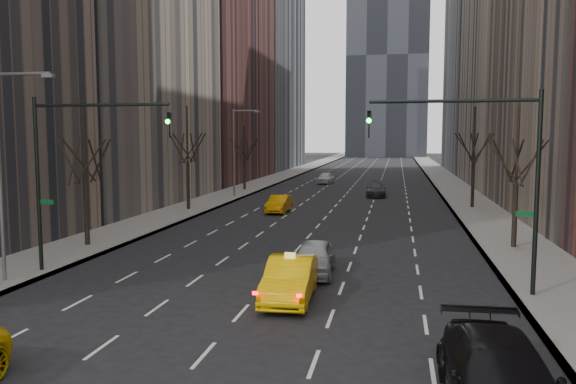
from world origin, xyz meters
The scene contains 20 objects.
sidewalk_left centered at (-12.25, 70.00, 0.07)m, with size 4.50×320.00×0.15m, color slate.
sidewalk_right centered at (12.25, 70.00, 0.07)m, with size 4.50×320.00×0.15m, color slate.
bld_left_far centered at (-21.50, 66.00, 22.00)m, with size 14.00×28.00×44.00m, color brown.
bld_left_deep centered at (-21.50, 96.00, 30.00)m, with size 14.00×30.00×60.00m, color slate.
bld_right_deep centered at (21.50, 95.00, 29.00)m, with size 14.00×30.00×58.00m, color slate.
tree_lw_b centered at (-12.00, 18.00, 3.72)m, with size 3.36×3.50×7.82m.
tree_lw_c centered at (-12.00, 34.00, 4.04)m, with size 3.36×3.50×8.74m.
tree_lw_d centered at (-12.00, 52.00, 3.56)m, with size 3.36×3.50×7.36m.
tree_rw_b centered at (12.00, 22.00, 3.72)m, with size 3.36×3.50×7.82m.
tree_rw_c centered at (12.00, 40.00, 4.04)m, with size 3.36×3.50×8.74m.
traffic_mast_left centered at (-9.11, 12.00, 5.49)m, with size 6.69×0.39×8.00m.
traffic_mast_right centered at (9.11, 12.00, 5.49)m, with size 6.69×0.39×8.00m.
streetlight_near centered at (-10.84, 10.00, 5.62)m, with size 2.83×0.22×9.00m.
streetlight_far centered at (-10.84, 45.00, 5.62)m, with size 2.83×0.22×9.00m.
taxi_sedan centered at (1.43, 9.99, 0.82)m, with size 1.74×5.00×1.65m, color #FFBE05.
silver_sedan_ahead centered at (1.74, 14.24, 0.77)m, with size 1.81×4.49×1.53m, color #93949A.
parked_suv_black centered at (7.84, 1.89, 0.87)m, with size 2.45×6.01×1.75m, color black.
far_taxi centered at (-4.16, 34.51, 0.71)m, with size 1.51×4.33×1.43m, color orange.
far_suv_grey centered at (3.33, 48.69, 0.72)m, with size 2.02×4.97×1.44m, color #2C2C31.
far_car_white centered at (-3.91, 63.44, 0.75)m, with size 1.77×4.39×1.50m, color silver.
Camera 1 is at (5.44, -11.07, 6.39)m, focal length 35.00 mm.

